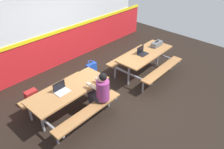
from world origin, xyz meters
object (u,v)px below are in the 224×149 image
at_px(picnic_table_left, 69,94).
at_px(picnic_table_right, 145,58).
at_px(toolbox_grey, 157,44).
at_px(backpack_dark, 32,98).
at_px(laptop_dark, 142,52).
at_px(laptop_silver, 61,90).
at_px(tote_bag_bright, 91,68).
at_px(student_nearer, 100,90).

relative_size(picnic_table_left, picnic_table_right, 1.00).
height_order(toolbox_grey, backpack_dark, toolbox_grey).
bearing_deg(toolbox_grey, laptop_dark, 178.99).
bearing_deg(laptop_silver, tote_bag_bright, 28.80).
xyz_separation_m(laptop_silver, tote_bag_bright, (1.71, 0.94, -0.59)).
bearing_deg(student_nearer, picnic_table_right, 8.45).
relative_size(laptop_silver, laptop_dark, 1.00).
distance_m(laptop_silver, tote_bag_bright, 2.03).
height_order(toolbox_grey, tote_bag_bright, toolbox_grey).
bearing_deg(tote_bag_bright, laptop_silver, -151.20).
xyz_separation_m(picnic_table_right, student_nearer, (-2.17, -0.32, 0.13)).
height_order(picnic_table_left, student_nearer, student_nearer).
bearing_deg(toolbox_grey, tote_bag_bright, 146.04).
xyz_separation_m(student_nearer, toolbox_grey, (2.79, 0.34, 0.10)).
distance_m(picnic_table_left, toolbox_grey, 3.29).
distance_m(picnic_table_left, backpack_dark, 1.14).
distance_m(picnic_table_left, laptop_dark, 2.54).
distance_m(student_nearer, toolbox_grey, 2.81).
bearing_deg(picnic_table_right, toolbox_grey, 1.87).
xyz_separation_m(picnic_table_right, laptop_silver, (-2.82, 0.25, 0.21)).
relative_size(picnic_table_left, backpack_dark, 4.43).
bearing_deg(laptop_dark, backpack_dark, 159.09).
height_order(picnic_table_left, picnic_table_right, same).
bearing_deg(laptop_dark, picnic_table_right, -14.76).
relative_size(picnic_table_left, laptop_dark, 5.96).
bearing_deg(tote_bag_bright, laptop_dark, -49.41).
height_order(picnic_table_right, backpack_dark, picnic_table_right).
relative_size(picnic_table_right, student_nearer, 1.61).
xyz_separation_m(picnic_table_left, student_nearer, (0.49, -0.54, 0.13)).
xyz_separation_m(picnic_table_right, tote_bag_bright, (-1.12, 1.19, -0.38)).
bearing_deg(student_nearer, backpack_dark, 122.82).
xyz_separation_m(student_nearer, tote_bag_bright, (1.05, 1.51, -0.51)).
distance_m(student_nearer, backpack_dark, 1.86).
bearing_deg(toolbox_grey, student_nearer, -173.00).
xyz_separation_m(toolbox_grey, backpack_dark, (-3.76, 1.16, -0.60)).
height_order(student_nearer, tote_bag_bright, student_nearer).
relative_size(picnic_table_right, backpack_dark, 4.43).
xyz_separation_m(picnic_table_right, laptop_dark, (-0.13, 0.03, 0.21)).
bearing_deg(toolbox_grey, picnic_table_left, 176.52).
relative_size(toolbox_grey, backpack_dark, 0.91).
distance_m(picnic_table_left, laptop_silver, 0.27).
xyz_separation_m(picnic_table_left, laptop_silver, (-0.17, 0.03, 0.21)).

